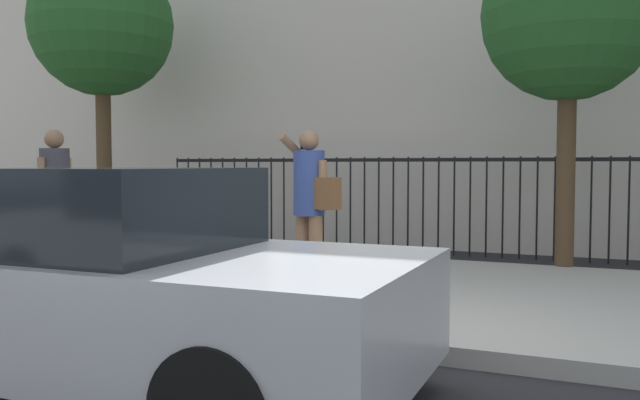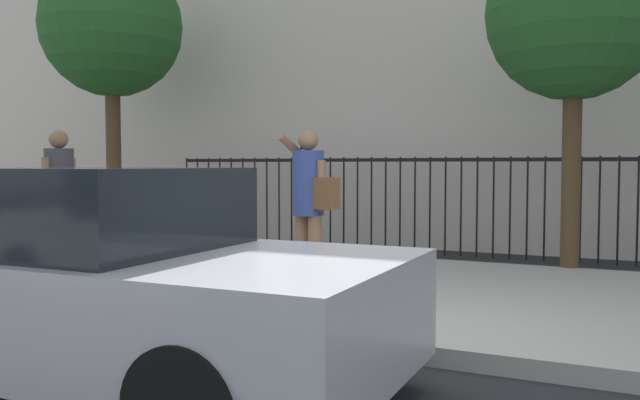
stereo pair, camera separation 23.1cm
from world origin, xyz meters
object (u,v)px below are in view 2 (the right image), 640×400
(parked_hatchback, at_px, (88,279))
(pedestrian_walking, at_px, (60,192))
(pedestrian_on_phone, at_px, (310,196))
(street_tree_near, at_px, (574,14))
(street_tree_far, at_px, (112,28))

(parked_hatchback, xyz_separation_m, pedestrian_walking, (-2.94, 2.54, 0.44))
(pedestrian_on_phone, xyz_separation_m, street_tree_near, (2.45, 2.61, 2.24))
(parked_hatchback, distance_m, pedestrian_on_phone, 3.16)
(pedestrian_on_phone, distance_m, street_tree_near, 4.23)
(parked_hatchback, relative_size, street_tree_near, 0.94)
(pedestrian_on_phone, height_order, street_tree_far, street_tree_far)
(pedestrian_walking, height_order, street_tree_near, street_tree_near)
(parked_hatchback, relative_size, street_tree_far, 0.82)
(pedestrian_on_phone, relative_size, pedestrian_walking, 0.97)
(parked_hatchback, height_order, street_tree_far, street_tree_far)
(parked_hatchback, xyz_separation_m, street_tree_near, (2.58, 5.74, 2.67))
(pedestrian_walking, xyz_separation_m, street_tree_far, (-2.17, 3.30, 2.74))
(street_tree_near, bearing_deg, pedestrian_walking, -149.92)
(street_tree_far, bearing_deg, street_tree_near, -0.71)
(pedestrian_on_phone, xyz_separation_m, pedestrian_walking, (-3.07, -0.59, 0.01))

